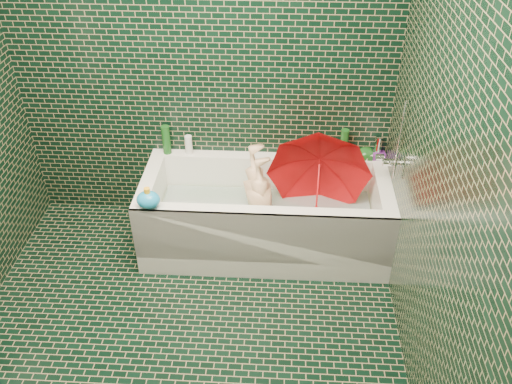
# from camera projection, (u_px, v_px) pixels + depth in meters

# --- Properties ---
(floor) EXTENTS (2.80, 2.80, 0.00)m
(floor) POSITION_uv_depth(u_px,v_px,m) (181.00, 354.00, 3.18)
(floor) COLOR black
(floor) RESTS_ON ground
(wall_back) EXTENTS (2.80, 0.00, 2.80)m
(wall_back) POSITION_uv_depth(u_px,v_px,m) (201.00, 60.00, 3.58)
(wall_back) COLOR black
(wall_back) RESTS_ON floor
(wall_right) EXTENTS (0.00, 2.80, 2.80)m
(wall_right) POSITION_uv_depth(u_px,v_px,m) (450.00, 189.00, 2.39)
(wall_right) COLOR black
(wall_right) RESTS_ON floor
(bathtub) EXTENTS (1.70, 0.75, 0.55)m
(bathtub) POSITION_uv_depth(u_px,v_px,m) (265.00, 222.00, 3.85)
(bathtub) COLOR white
(bathtub) RESTS_ON floor
(bath_mat) EXTENTS (1.35, 0.47, 0.01)m
(bath_mat) POSITION_uv_depth(u_px,v_px,m) (265.00, 226.00, 3.90)
(bath_mat) COLOR green
(bath_mat) RESTS_ON bathtub
(water) EXTENTS (1.48, 0.53, 0.00)m
(water) POSITION_uv_depth(u_px,v_px,m) (265.00, 210.00, 3.81)
(water) COLOR silver
(water) RESTS_ON bathtub
(faucet) EXTENTS (0.18, 0.19, 0.55)m
(faucet) POSITION_uv_depth(u_px,v_px,m) (392.00, 158.00, 3.49)
(faucet) COLOR silver
(faucet) RESTS_ON wall_right
(child) EXTENTS (1.00, 0.54, 0.29)m
(child) POSITION_uv_depth(u_px,v_px,m) (262.00, 209.00, 3.80)
(child) COLOR #D7AC86
(child) RESTS_ON bathtub
(umbrella) EXTENTS (0.92, 0.81, 0.92)m
(umbrella) POSITION_uv_depth(u_px,v_px,m) (318.00, 185.00, 3.64)
(umbrella) COLOR red
(umbrella) RESTS_ON bathtub
(soap_bottle_a) EXTENTS (0.13, 0.13, 0.26)m
(soap_bottle_a) POSITION_uv_depth(u_px,v_px,m) (371.00, 160.00, 3.88)
(soap_bottle_a) COLOR white
(soap_bottle_a) RESTS_ON bathtub
(soap_bottle_b) EXTENTS (0.10, 0.10, 0.21)m
(soap_bottle_b) POSITION_uv_depth(u_px,v_px,m) (379.00, 161.00, 3.87)
(soap_bottle_b) COLOR #591F76
(soap_bottle_b) RESTS_ON bathtub
(soap_bottle_c) EXTENTS (0.15, 0.15, 0.19)m
(soap_bottle_c) POSITION_uv_depth(u_px,v_px,m) (366.00, 161.00, 3.87)
(soap_bottle_c) COLOR #154C17
(soap_bottle_c) RESTS_ON bathtub
(bottle_right_tall) EXTENTS (0.07, 0.07, 0.24)m
(bottle_right_tall) POSITION_uv_depth(u_px,v_px,m) (344.00, 145.00, 3.81)
(bottle_right_tall) COLOR #154C17
(bottle_right_tall) RESTS_ON bathtub
(bottle_right_pump) EXTENTS (0.06, 0.06, 0.17)m
(bottle_right_pump) POSITION_uv_depth(u_px,v_px,m) (378.00, 147.00, 3.86)
(bottle_right_pump) COLOR silver
(bottle_right_pump) RESTS_ON bathtub
(bottle_left_tall) EXTENTS (0.07, 0.07, 0.22)m
(bottle_left_tall) POSITION_uv_depth(u_px,v_px,m) (166.00, 140.00, 3.90)
(bottle_left_tall) COLOR #154C17
(bottle_left_tall) RESTS_ON bathtub
(bottle_left_short) EXTENTS (0.06, 0.06, 0.14)m
(bottle_left_short) POSITION_uv_depth(u_px,v_px,m) (189.00, 145.00, 3.91)
(bottle_left_short) COLOR white
(bottle_left_short) RESTS_ON bathtub
(rubber_duck) EXTENTS (0.12, 0.10, 0.10)m
(rubber_duck) POSITION_uv_depth(u_px,v_px,m) (332.00, 152.00, 3.89)
(rubber_duck) COLOR yellow
(rubber_duck) RESTS_ON bathtub
(bath_toy) EXTENTS (0.16, 0.14, 0.15)m
(bath_toy) POSITION_uv_depth(u_px,v_px,m) (148.00, 200.00, 3.39)
(bath_toy) COLOR #1788D1
(bath_toy) RESTS_ON bathtub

